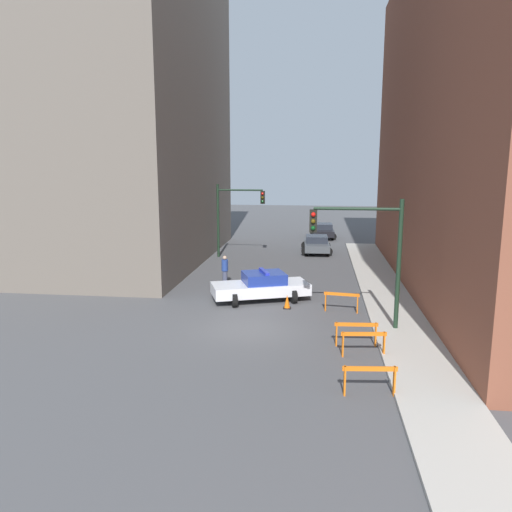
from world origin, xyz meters
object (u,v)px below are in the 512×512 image
at_px(parked_car_near, 316,244).
at_px(barrier_front, 370,376).
at_px(pedestrian_crossing, 225,270).
at_px(barrier_back, 356,330).
at_px(parked_car_mid, 323,230).
at_px(barrier_mid, 364,340).
at_px(traffic_light_near, 369,244).
at_px(traffic_light_far, 233,210).
at_px(barrier_corner, 342,299).
at_px(police_car, 261,286).
at_px(traffic_cone, 287,302).

relative_size(parked_car_near, barrier_front, 2.74).
xyz_separation_m(pedestrian_crossing, barrier_front, (6.65, -12.61, -0.24)).
relative_size(pedestrian_crossing, barrier_back, 1.04).
bearing_deg(parked_car_mid, barrier_mid, -89.59).
distance_m(traffic_light_near, traffic_light_far, 16.96).
distance_m(barrier_mid, barrier_corner, 5.32).
relative_size(police_car, barrier_mid, 3.17).
xyz_separation_m(parked_car_mid, barrier_mid, (1.22, -28.14, -0.06)).
bearing_deg(parked_car_near, barrier_front, -88.24).
height_order(pedestrian_crossing, barrier_mid, pedestrian_crossing).
bearing_deg(parked_car_near, traffic_cone, -97.17).
distance_m(parked_car_mid, pedestrian_crossing, 19.35).
xyz_separation_m(parked_car_near, pedestrian_crossing, (-4.97, -10.87, 0.19)).
bearing_deg(barrier_mid, pedestrian_crossing, 125.02).
xyz_separation_m(parked_car_near, barrier_mid, (1.76, -20.47, -0.06)).
relative_size(police_car, pedestrian_crossing, 3.04).
xyz_separation_m(police_car, barrier_back, (4.19, -5.75, -0.11)).
bearing_deg(traffic_light_near, barrier_corner, 111.14).
relative_size(barrier_front, traffic_cone, 2.43).
relative_size(pedestrian_crossing, traffic_cone, 2.53).
height_order(parked_car_mid, barrier_back, parked_car_mid).
bearing_deg(parked_car_mid, traffic_light_far, -124.26).
distance_m(barrier_corner, traffic_cone, 2.52).
distance_m(police_car, pedestrian_crossing, 3.69).
bearing_deg(pedestrian_crossing, barrier_corner, 126.66).
bearing_deg(barrier_back, barrier_front, -88.53).
bearing_deg(parked_car_mid, pedestrian_crossing, -108.62).
relative_size(traffic_light_far, police_car, 1.03).
bearing_deg(barrier_corner, barrier_back, -85.35).
bearing_deg(police_car, barrier_front, -176.63).
xyz_separation_m(parked_car_near, barrier_corner, (1.23, -15.18, -0.06)).
height_order(traffic_light_near, parked_car_near, traffic_light_near).
xyz_separation_m(traffic_light_far, barrier_front, (7.58, -20.91, -2.78)).
relative_size(parked_car_mid, pedestrian_crossing, 2.63).
bearing_deg(pedestrian_crossing, barrier_back, 108.79).
relative_size(traffic_light_near, traffic_light_far, 1.00).
relative_size(police_car, barrier_back, 3.16).
height_order(parked_car_mid, traffic_cone, parked_car_mid).
bearing_deg(parked_car_near, traffic_light_far, -158.86).
bearing_deg(traffic_cone, parked_car_mid, 85.44).
relative_size(traffic_light_near, police_car, 1.03).
bearing_deg(traffic_light_far, barrier_corner, -60.51).
distance_m(police_car, barrier_corner, 4.12).
distance_m(traffic_light_far, police_car, 11.92).
bearing_deg(barrier_mid, traffic_light_near, 82.97).
distance_m(pedestrian_crossing, barrier_back, 10.80).
distance_m(parked_car_mid, traffic_cone, 22.67).
xyz_separation_m(police_car, traffic_cone, (1.36, -1.21, -0.41)).
bearing_deg(parked_car_near, barrier_corner, -87.71).
height_order(barrier_back, barrier_corner, same).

